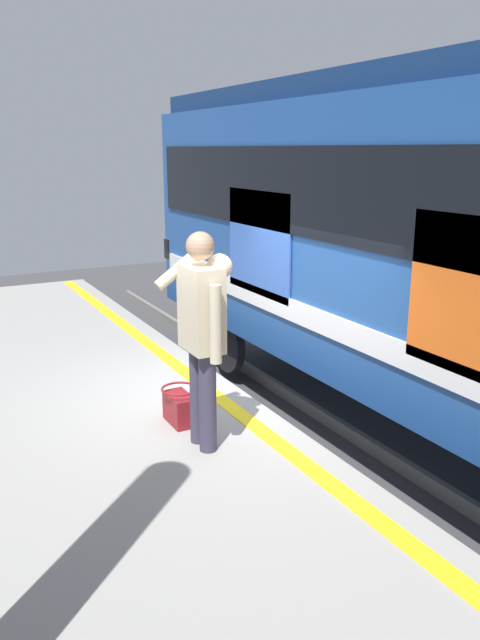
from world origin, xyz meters
name	(u,v)px	position (x,y,z in m)	size (l,w,h in m)	color
ground_plane	(247,476)	(0.00, 0.00, 0.00)	(24.53, 24.53, 0.00)	#3D3D3F
safety_line	(221,399)	(0.00, 0.30, 0.92)	(12.54, 0.16, 0.01)	yellow
track_rail_near	(360,439)	(0.00, -1.46, 0.08)	(16.63, 0.08, 0.16)	slate
track_rail_far	(451,414)	(0.00, -2.89, 0.08)	(16.63, 0.08, 0.16)	slate
train_carriage	(454,230)	(-0.45, -2.17, 2.46)	(9.13, 2.81, 3.84)	#1E478C
passenger	(203,324)	(-0.81, 0.85, 1.95)	(0.57, 0.55, 1.76)	#383347
handbag	(180,407)	(-0.30, 0.85, 1.06)	(0.35, 0.32, 0.33)	maroon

